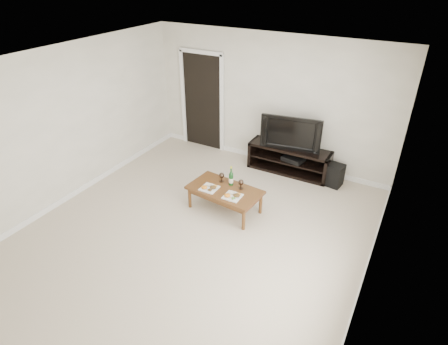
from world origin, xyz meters
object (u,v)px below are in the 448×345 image
Objects in this scene: television at (292,132)px; subwoofer at (335,175)px; media_console at (289,160)px; coffee_table at (225,199)px.

television reaches higher than subwoofer.
media_console is 0.94m from subwoofer.
television reaches higher than coffee_table.
coffee_table is (-0.48, -1.76, -0.67)m from television.
subwoofer is (0.93, -0.06, -0.67)m from television.
television is at bearing 74.67° from coffee_table.
media_console is 3.77× the size of subwoofer.
television is (0.00, 0.00, 0.60)m from media_console.
media_console is 0.60m from television.
media_console reaches higher than coffee_table.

